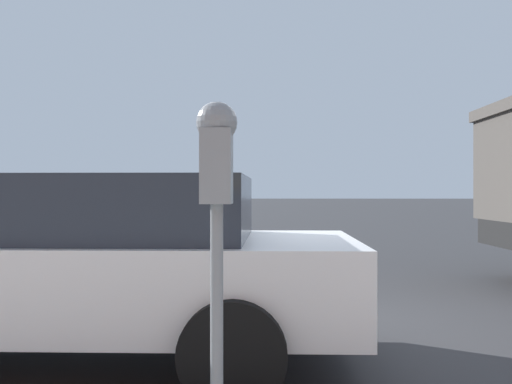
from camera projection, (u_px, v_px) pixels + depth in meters
ground_plane at (285, 333)px, 5.36m from camera, size 220.00×220.00×0.00m
parking_meter at (217, 180)px, 2.74m from camera, size 0.21×0.19×1.52m
car_white at (64, 262)px, 4.45m from camera, size 2.13×4.43×1.38m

